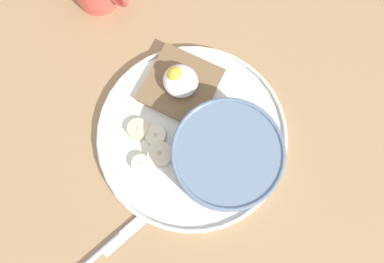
{
  "coord_description": "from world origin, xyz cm",
  "views": [
    {
      "loc": [
        -7.37,
        9.29,
        56.14
      ],
      "look_at": [
        0.0,
        0.0,
        5.0
      ],
      "focal_mm": 35.0,
      "sensor_mm": 36.0,
      "label": 1
    }
  ],
  "objects_px": {
    "knife": "(103,254)",
    "poached_egg": "(180,80)",
    "toast_slice": "(181,85)",
    "banana_slice_left": "(138,129)",
    "oatmeal_bowl": "(227,156)",
    "banana_slice_front": "(160,154)",
    "banana_slice_right": "(156,135)",
    "banana_slice_back": "(141,164)"
  },
  "relations": [
    {
      "from": "poached_egg",
      "to": "banana_slice_right",
      "type": "height_order",
      "value": "poached_egg"
    },
    {
      "from": "oatmeal_bowl",
      "to": "banana_slice_left",
      "type": "xyz_separation_m",
      "value": [
        0.13,
        0.04,
        -0.02
      ]
    },
    {
      "from": "toast_slice",
      "to": "banana_slice_left",
      "type": "distance_m",
      "value": 0.09
    },
    {
      "from": "banana_slice_front",
      "to": "banana_slice_back",
      "type": "bearing_deg",
      "value": 67.27
    },
    {
      "from": "poached_egg",
      "to": "banana_slice_right",
      "type": "relative_size",
      "value": 1.25
    },
    {
      "from": "poached_egg",
      "to": "knife",
      "type": "height_order",
      "value": "poached_egg"
    },
    {
      "from": "banana_slice_left",
      "to": "banana_slice_front",
      "type": "bearing_deg",
      "value": 170.05
    },
    {
      "from": "knife",
      "to": "poached_egg",
      "type": "bearing_deg",
      "value": -75.08
    },
    {
      "from": "oatmeal_bowl",
      "to": "banana_slice_back",
      "type": "xyz_separation_m",
      "value": [
        0.09,
        0.08,
        -0.02
      ]
    },
    {
      "from": "banana_slice_right",
      "to": "poached_egg",
      "type": "bearing_deg",
      "value": -75.87
    },
    {
      "from": "toast_slice",
      "to": "banana_slice_left",
      "type": "relative_size",
      "value": 2.71
    },
    {
      "from": "toast_slice",
      "to": "banana_slice_right",
      "type": "relative_size",
      "value": 2.88
    },
    {
      "from": "banana_slice_right",
      "to": "oatmeal_bowl",
      "type": "bearing_deg",
      "value": -160.29
    },
    {
      "from": "banana_slice_left",
      "to": "banana_slice_right",
      "type": "relative_size",
      "value": 1.06
    },
    {
      "from": "oatmeal_bowl",
      "to": "banana_slice_front",
      "type": "distance_m",
      "value": 0.1
    },
    {
      "from": "banana_slice_back",
      "to": "banana_slice_right",
      "type": "xyz_separation_m",
      "value": [
        0.01,
        -0.05,
        -0.0
      ]
    },
    {
      "from": "oatmeal_bowl",
      "to": "banana_slice_front",
      "type": "bearing_deg",
      "value": 34.47
    },
    {
      "from": "banana_slice_left",
      "to": "banana_slice_right",
      "type": "bearing_deg",
      "value": -160.9
    },
    {
      "from": "banana_slice_left",
      "to": "banana_slice_back",
      "type": "bearing_deg",
      "value": 134.95
    },
    {
      "from": "banana_slice_back",
      "to": "banana_slice_right",
      "type": "relative_size",
      "value": 0.75
    },
    {
      "from": "banana_slice_left",
      "to": "knife",
      "type": "bearing_deg",
      "value": 114.13
    },
    {
      "from": "toast_slice",
      "to": "banana_slice_left",
      "type": "height_order",
      "value": "banana_slice_left"
    },
    {
      "from": "banana_slice_front",
      "to": "banana_slice_right",
      "type": "xyz_separation_m",
      "value": [
        0.02,
        -0.02,
        -0.0
      ]
    },
    {
      "from": "toast_slice",
      "to": "banana_slice_left",
      "type": "bearing_deg",
      "value": 85.53
    },
    {
      "from": "oatmeal_bowl",
      "to": "banana_slice_back",
      "type": "height_order",
      "value": "oatmeal_bowl"
    },
    {
      "from": "toast_slice",
      "to": "banana_slice_front",
      "type": "xyz_separation_m",
      "value": [
        -0.04,
        0.1,
        -0.0
      ]
    },
    {
      "from": "banana_slice_right",
      "to": "knife",
      "type": "xyz_separation_m",
      "value": [
        -0.05,
        0.17,
        -0.01
      ]
    },
    {
      "from": "oatmeal_bowl",
      "to": "toast_slice",
      "type": "xyz_separation_m",
      "value": [
        0.12,
        -0.05,
        -0.02
      ]
    },
    {
      "from": "banana_slice_right",
      "to": "banana_slice_back",
      "type": "bearing_deg",
      "value": 102.82
    },
    {
      "from": "banana_slice_back",
      "to": "knife",
      "type": "xyz_separation_m",
      "value": [
        -0.04,
        0.13,
        -0.01
      ]
    },
    {
      "from": "oatmeal_bowl",
      "to": "banana_slice_back",
      "type": "distance_m",
      "value": 0.12
    },
    {
      "from": "poached_egg",
      "to": "banana_slice_left",
      "type": "distance_m",
      "value": 0.09
    },
    {
      "from": "oatmeal_bowl",
      "to": "banana_slice_right",
      "type": "height_order",
      "value": "oatmeal_bowl"
    },
    {
      "from": "knife",
      "to": "banana_slice_front",
      "type": "bearing_deg",
      "value": -80.82
    },
    {
      "from": "toast_slice",
      "to": "knife",
      "type": "xyz_separation_m",
      "value": [
        -0.07,
        0.25,
        -0.01
      ]
    },
    {
      "from": "oatmeal_bowl",
      "to": "banana_slice_back",
      "type": "bearing_deg",
      "value": 42.32
    },
    {
      "from": "toast_slice",
      "to": "banana_slice_front",
      "type": "relative_size",
      "value": 2.91
    },
    {
      "from": "toast_slice",
      "to": "banana_slice_back",
      "type": "bearing_deg",
      "value": 102.97
    },
    {
      "from": "oatmeal_bowl",
      "to": "toast_slice",
      "type": "height_order",
      "value": "oatmeal_bowl"
    },
    {
      "from": "poached_egg",
      "to": "banana_slice_back",
      "type": "distance_m",
      "value": 0.13
    },
    {
      "from": "banana_slice_left",
      "to": "knife",
      "type": "distance_m",
      "value": 0.18
    },
    {
      "from": "banana_slice_left",
      "to": "knife",
      "type": "xyz_separation_m",
      "value": [
        -0.07,
        0.16,
        -0.01
      ]
    }
  ]
}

